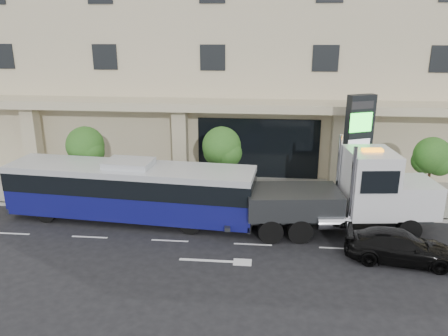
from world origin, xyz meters
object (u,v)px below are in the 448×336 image
object	(u,v)px
city_bus	(131,190)
signage_pylon	(357,150)
black_sedan	(400,247)
tow_truck	(349,196)

from	to	relation	value
city_bus	signage_pylon	distance (m)	12.58
signage_pylon	city_bus	bearing A→B (deg)	170.29
city_bus	black_sedan	bearing A→B (deg)	-9.01
city_bus	tow_truck	size ratio (longest dim) A/B	1.26
black_sedan	tow_truck	bearing A→B (deg)	42.21
city_bus	signage_pylon	world-z (taller)	signage_pylon
city_bus	signage_pylon	size ratio (longest dim) A/B	2.12
tow_truck	signage_pylon	world-z (taller)	signage_pylon
city_bus	tow_truck	bearing A→B (deg)	2.29
tow_truck	signage_pylon	bearing A→B (deg)	68.56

